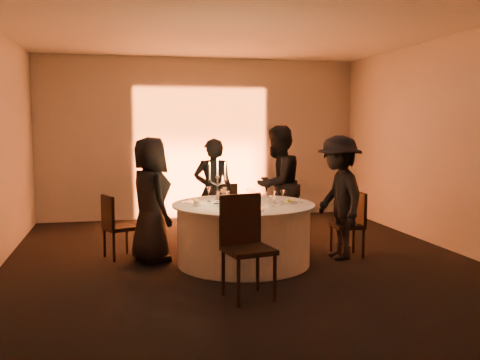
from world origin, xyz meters
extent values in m
plane|color=black|center=(0.00, 0.00, 0.00)|extent=(7.00, 7.00, 0.00)
plane|color=silver|center=(0.00, 0.00, 3.00)|extent=(7.00, 7.00, 0.00)
plane|color=#BAB4AD|center=(0.00, 3.50, 1.50)|extent=(7.00, 0.00, 7.00)
plane|color=#BAB4AD|center=(0.00, -3.50, 1.50)|extent=(7.00, 0.00, 7.00)
plane|color=#BAB4AD|center=(3.00, 0.00, 1.50)|extent=(0.00, 7.00, 7.00)
cube|color=black|center=(0.00, 3.20, 0.05)|extent=(0.25, 0.12, 0.10)
cylinder|color=black|center=(0.00, 0.00, 0.01)|extent=(0.60, 0.60, 0.03)
cylinder|color=black|center=(0.00, 0.00, 0.38)|extent=(0.20, 0.20, 0.75)
cylinder|color=white|center=(0.00, 0.00, 0.38)|extent=(1.68, 1.68, 0.75)
cylinder|color=white|center=(0.00, 0.00, 0.76)|extent=(1.80, 1.80, 0.02)
cube|color=black|center=(-1.53, 0.64, 0.41)|extent=(0.48, 0.48, 0.05)
cube|color=black|center=(-1.68, 0.57, 0.63)|extent=(0.18, 0.36, 0.42)
cylinder|color=black|center=(-1.32, 0.55, 0.20)|extent=(0.04, 0.04, 0.40)
cylinder|color=black|center=(-1.44, 0.84, 0.20)|extent=(0.04, 0.04, 0.40)
cylinder|color=black|center=(-1.61, 0.43, 0.20)|extent=(0.04, 0.04, 0.40)
cylinder|color=black|center=(-1.74, 0.72, 0.20)|extent=(0.04, 0.04, 0.40)
cube|color=black|center=(-0.01, 1.36, 0.43)|extent=(0.39, 0.39, 0.05)
cube|color=black|center=(-0.01, 1.19, 0.67)|extent=(0.39, 0.04, 0.45)
cylinder|color=black|center=(0.16, 1.53, 0.21)|extent=(0.04, 0.04, 0.42)
cylinder|color=black|center=(-0.18, 1.53, 0.21)|extent=(0.04, 0.04, 0.42)
cylinder|color=black|center=(0.16, 1.20, 0.21)|extent=(0.04, 0.04, 0.42)
cylinder|color=black|center=(-0.18, 1.20, 0.21)|extent=(0.04, 0.04, 0.42)
cube|color=black|center=(0.83, 1.21, 0.44)|extent=(0.56, 0.56, 0.05)
cube|color=black|center=(0.94, 1.06, 0.69)|extent=(0.35, 0.26, 0.46)
cylinder|color=black|center=(0.88, 1.45, 0.22)|extent=(0.04, 0.04, 0.43)
cylinder|color=black|center=(0.59, 1.26, 0.22)|extent=(0.04, 0.04, 0.43)
cylinder|color=black|center=(1.07, 1.17, 0.22)|extent=(0.04, 0.04, 0.43)
cylinder|color=black|center=(0.79, 0.97, 0.22)|extent=(0.04, 0.04, 0.43)
cube|color=black|center=(1.44, 0.05, 0.41)|extent=(0.39, 0.39, 0.05)
cube|color=black|center=(1.61, 0.04, 0.65)|extent=(0.05, 0.38, 0.43)
cylinder|color=black|center=(1.28, 0.22, 0.20)|extent=(0.04, 0.04, 0.41)
cylinder|color=black|center=(1.27, -0.11, 0.20)|extent=(0.04, 0.04, 0.41)
cylinder|color=black|center=(1.61, 0.21, 0.20)|extent=(0.04, 0.04, 0.41)
cylinder|color=black|center=(1.60, -0.12, 0.20)|extent=(0.04, 0.04, 0.41)
cube|color=black|center=(-0.27, -1.37, 0.50)|extent=(0.54, 0.54, 0.05)
cube|color=black|center=(-0.31, -1.16, 0.79)|extent=(0.46, 0.13, 0.53)
cylinder|color=black|center=(-0.42, -1.60, 0.25)|extent=(0.04, 0.04, 0.49)
cylinder|color=black|center=(-0.03, -1.52, 0.25)|extent=(0.04, 0.04, 0.49)
cylinder|color=black|center=(-0.50, -1.21, 0.25)|extent=(0.04, 0.04, 0.49)
cylinder|color=black|center=(-0.11, -1.13, 0.25)|extent=(0.04, 0.04, 0.49)
imported|color=black|center=(-1.14, 0.39, 0.81)|extent=(0.74, 0.91, 1.61)
imported|color=black|center=(-0.19, 1.15, 0.78)|extent=(0.62, 0.46, 1.57)
imported|color=black|center=(0.76, 1.04, 0.87)|extent=(1.08, 1.04, 1.75)
imported|color=black|center=(1.28, -0.01, 0.81)|extent=(0.61, 1.05, 1.63)
cylinder|color=white|center=(-0.57, 0.23, 0.78)|extent=(0.29, 0.29, 0.01)
cube|color=silver|center=(-0.74, 0.23, 0.78)|extent=(0.01, 0.17, 0.01)
cube|color=silver|center=(-0.40, 0.23, 0.78)|extent=(0.02, 0.17, 0.01)
sphere|color=#FFF620|center=(-0.57, 0.23, 0.82)|extent=(0.07, 0.07, 0.07)
cylinder|color=white|center=(-0.08, 0.53, 0.78)|extent=(0.24, 0.24, 0.01)
cube|color=silver|center=(-0.25, 0.53, 0.78)|extent=(0.02, 0.17, 0.01)
cube|color=silver|center=(0.09, 0.53, 0.78)|extent=(0.02, 0.17, 0.01)
cylinder|color=white|center=(0.28, 0.53, 0.78)|extent=(0.24, 0.24, 0.01)
cube|color=silver|center=(0.11, 0.53, 0.78)|extent=(0.02, 0.17, 0.01)
cube|color=silver|center=(0.45, 0.53, 0.78)|extent=(0.02, 0.17, 0.01)
cylinder|color=white|center=(0.57, -0.08, 0.78)|extent=(0.24, 0.24, 0.01)
cube|color=silver|center=(0.40, -0.08, 0.78)|extent=(0.02, 0.17, 0.01)
cube|color=silver|center=(0.74, -0.08, 0.78)|extent=(0.01, 0.17, 0.01)
sphere|color=#FFF620|center=(0.57, -0.08, 0.82)|extent=(0.07, 0.07, 0.07)
cylinder|color=white|center=(-0.04, -0.55, 0.78)|extent=(0.29, 0.29, 0.01)
cube|color=silver|center=(-0.21, -0.55, 0.78)|extent=(0.02, 0.17, 0.01)
cube|color=silver|center=(0.13, -0.55, 0.78)|extent=(0.02, 0.17, 0.01)
sphere|color=#FFF620|center=(-0.04, -0.55, 0.82)|extent=(0.07, 0.07, 0.07)
cylinder|color=white|center=(-0.61, -0.10, 0.77)|extent=(0.11, 0.11, 0.01)
cylinder|color=white|center=(-0.61, -0.10, 0.81)|extent=(0.07, 0.07, 0.06)
cylinder|color=silver|center=(-0.34, -0.04, 0.78)|extent=(0.12, 0.12, 0.02)
sphere|color=silver|center=(-0.34, -0.04, 0.83)|extent=(0.06, 0.06, 0.06)
cylinder|color=silver|center=(-0.34, -0.04, 0.95)|extent=(0.02, 0.02, 0.31)
cylinder|color=silver|center=(-0.34, -0.04, 1.12)|extent=(0.05, 0.05, 0.03)
cylinder|color=white|center=(-0.34, -0.04, 1.22)|extent=(0.02, 0.02, 0.20)
cone|color=#F8A42C|center=(-0.34, -0.04, 1.34)|extent=(0.02, 0.02, 0.03)
cylinder|color=silver|center=(-0.39, -0.04, 1.04)|extent=(0.11, 0.02, 0.07)
cylinder|color=silver|center=(-0.44, -0.04, 1.07)|extent=(0.05, 0.05, 0.03)
cylinder|color=white|center=(-0.44, -0.04, 1.18)|extent=(0.02, 0.02, 0.20)
cone|color=#F8A42C|center=(-0.44, -0.04, 1.30)|extent=(0.02, 0.02, 0.03)
cylinder|color=silver|center=(-0.29, -0.04, 1.04)|extent=(0.11, 0.02, 0.07)
cylinder|color=silver|center=(-0.24, -0.04, 1.07)|extent=(0.05, 0.05, 0.03)
cylinder|color=white|center=(-0.24, -0.04, 1.18)|extent=(0.02, 0.02, 0.20)
cone|color=#F8A42C|center=(-0.24, -0.04, 1.30)|extent=(0.02, 0.02, 0.03)
cylinder|color=white|center=(0.44, -0.22, 0.77)|extent=(0.06, 0.06, 0.01)
cylinder|color=white|center=(0.44, -0.22, 0.83)|extent=(0.01, 0.01, 0.10)
cone|color=white|center=(0.44, -0.22, 0.92)|extent=(0.07, 0.07, 0.09)
cylinder|color=white|center=(-0.27, 0.01, 0.77)|extent=(0.06, 0.06, 0.01)
cylinder|color=white|center=(-0.27, 0.01, 0.83)|extent=(0.01, 0.01, 0.10)
cone|color=white|center=(-0.27, 0.01, 0.92)|extent=(0.07, 0.07, 0.09)
cylinder|color=white|center=(-0.40, 0.31, 0.77)|extent=(0.06, 0.06, 0.01)
cylinder|color=white|center=(-0.40, 0.31, 0.83)|extent=(0.01, 0.01, 0.10)
cone|color=white|center=(-0.40, 0.31, 0.92)|extent=(0.07, 0.07, 0.09)
cylinder|color=white|center=(-0.20, 0.21, 0.77)|extent=(0.06, 0.06, 0.01)
cylinder|color=white|center=(-0.20, 0.21, 0.83)|extent=(0.01, 0.01, 0.10)
cone|color=white|center=(-0.20, 0.21, 0.92)|extent=(0.07, 0.07, 0.09)
cylinder|color=white|center=(0.10, -0.12, 0.77)|extent=(0.06, 0.06, 0.01)
cylinder|color=white|center=(0.10, -0.12, 0.83)|extent=(0.01, 0.01, 0.10)
cone|color=white|center=(0.10, -0.12, 0.92)|extent=(0.07, 0.07, 0.09)
cylinder|color=white|center=(0.29, -0.34, 0.77)|extent=(0.06, 0.06, 0.01)
cylinder|color=white|center=(0.29, -0.34, 0.83)|extent=(0.01, 0.01, 0.10)
cone|color=white|center=(0.29, -0.34, 0.92)|extent=(0.07, 0.07, 0.09)
cylinder|color=white|center=(0.08, 0.02, 0.77)|extent=(0.06, 0.06, 0.01)
cylinder|color=white|center=(0.08, 0.02, 0.83)|extent=(0.01, 0.01, 0.10)
cone|color=white|center=(0.08, 0.02, 0.92)|extent=(0.07, 0.07, 0.09)
cylinder|color=white|center=(-0.36, -0.16, 0.77)|extent=(0.06, 0.06, 0.01)
cylinder|color=white|center=(-0.36, -0.16, 0.83)|extent=(0.01, 0.01, 0.10)
cone|color=white|center=(-0.36, -0.16, 0.92)|extent=(0.07, 0.07, 0.09)
cylinder|color=white|center=(-0.25, -0.19, 0.77)|extent=(0.06, 0.06, 0.01)
cylinder|color=white|center=(-0.25, -0.19, 0.83)|extent=(0.01, 0.01, 0.10)
cone|color=white|center=(-0.25, -0.19, 0.92)|extent=(0.07, 0.07, 0.09)
cylinder|color=white|center=(0.36, 0.05, 0.82)|extent=(0.07, 0.07, 0.09)
cylinder|color=white|center=(0.34, -0.14, 0.82)|extent=(0.07, 0.07, 0.09)
cylinder|color=white|center=(-0.23, -0.36, 0.82)|extent=(0.07, 0.07, 0.09)
cylinder|color=white|center=(0.29, 0.37, 0.82)|extent=(0.07, 0.07, 0.09)
camera|label=1|loc=(-1.52, -6.51, 1.77)|focal=40.00mm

